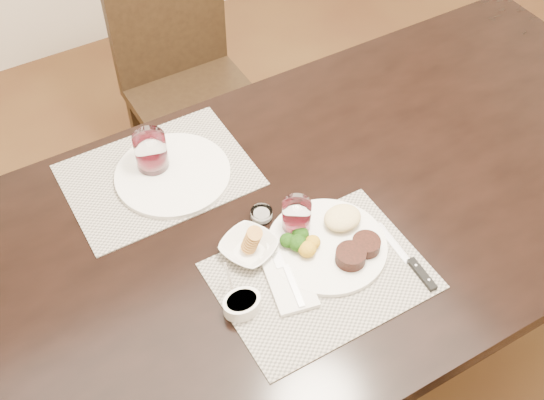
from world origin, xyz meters
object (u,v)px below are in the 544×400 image
chair_far (185,74)px  cracker_bowl (249,247)px  steak_knife (415,266)px  far_plate (173,174)px  dinner_plate (333,242)px  wine_glass_near (296,219)px

chair_far → cracker_bowl: bearing=-105.6°
steak_knife → far_plate: far_plate is taller
dinner_plate → far_plate: 0.45m
steak_knife → wine_glass_near: 0.29m
steak_knife → wine_glass_near: bearing=130.4°
chair_far → wine_glass_near: 1.02m
wine_glass_near → steak_knife: bearing=-52.6°
chair_far → far_plate: (-0.32, -0.66, 0.26)m
dinner_plate → steak_knife: (0.13, -0.15, -0.01)m
wine_glass_near → far_plate: 0.36m
cracker_bowl → dinner_plate: bearing=-25.3°
wine_glass_near → cracker_bowl: bearing=-179.9°
chair_far → steak_knife: 1.22m
dinner_plate → wine_glass_near: size_ratio=3.00×
dinner_plate → steak_knife: 0.19m
far_plate → chair_far: bearing=64.1°
dinner_plate → steak_knife: dinner_plate is taller
dinner_plate → wine_glass_near: 0.10m
steak_knife → dinner_plate: bearing=134.1°
dinner_plate → cracker_bowl: (-0.18, 0.08, 0.00)m
chair_far → wine_glass_near: bearing=-98.3°
far_plate → steak_knife: bearing=-56.6°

